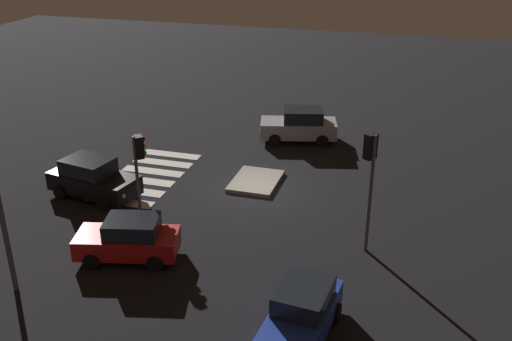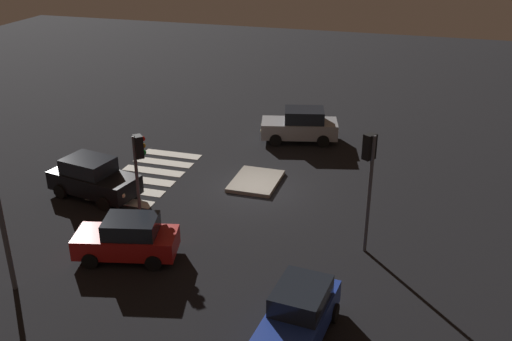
% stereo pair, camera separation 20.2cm
% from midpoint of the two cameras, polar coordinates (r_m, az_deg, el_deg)
% --- Properties ---
extents(ground_plane, '(80.00, 80.00, 0.00)m').
position_cam_midpoint_polar(ground_plane, '(27.66, -0.21, -1.89)').
color(ground_plane, black).
extents(traffic_island, '(2.90, 2.19, 0.18)m').
position_cam_midpoint_polar(traffic_island, '(28.32, -0.23, -1.04)').
color(traffic_island, gray).
rests_on(traffic_island, ground).
extents(car_blue, '(4.05, 2.15, 1.71)m').
position_cam_midpoint_polar(car_blue, '(18.43, 4.13, -13.74)').
color(car_blue, '#1E389E').
rests_on(car_blue, ground).
extents(car_red, '(2.46, 4.06, 1.67)m').
position_cam_midpoint_polar(car_red, '(22.61, -12.54, -6.53)').
color(car_red, red).
rests_on(car_red, ground).
extents(car_black, '(2.57, 4.42, 1.83)m').
position_cam_midpoint_polar(car_black, '(27.69, -15.78, -0.77)').
color(car_black, black).
rests_on(car_black, ground).
extents(car_silver, '(2.78, 4.57, 1.88)m').
position_cam_midpoint_polar(car_silver, '(33.34, 4.08, 4.41)').
color(car_silver, '#9EA0A5').
rests_on(car_silver, ground).
extents(traffic_light_east, '(0.54, 0.54, 3.68)m').
position_cam_midpoint_polar(traffic_light_east, '(24.67, -11.55, 1.37)').
color(traffic_light_east, '#47474C').
rests_on(traffic_light_east, ground).
extents(traffic_light_north, '(0.54, 0.53, 4.77)m').
position_cam_midpoint_polar(traffic_light_north, '(21.77, 10.76, 0.63)').
color(traffic_light_north, '#47474C').
rests_on(traffic_light_north, ground).
extents(crosswalk_near, '(6.45, 3.20, 0.02)m').
position_cam_midpoint_polar(crosswalk_near, '(29.57, -10.65, -0.52)').
color(crosswalk_near, silver).
rests_on(crosswalk_near, ground).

